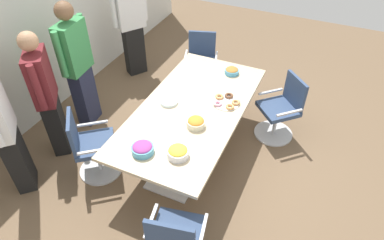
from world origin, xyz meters
The scene contains 16 objects.
ground_plane centered at (0.00, 0.00, -0.01)m, with size 10.00×10.00×0.01m, color brown.
back_wall centered at (0.00, 2.40, 1.40)m, with size 8.00×0.10×2.80m, color silver.
conference_table centered at (0.00, 0.00, 0.63)m, with size 2.40×1.20×0.75m.
office_chair_0 centered at (0.83, -0.96, 0.41)m, with size 0.76×0.76×0.91m.
office_chair_1 centered at (1.50, 0.52, 0.41)m, with size 0.68×0.68×0.91m.
office_chair_2 centered at (-0.83, 0.96, 0.41)m, with size 0.76×0.76×0.91m.
person_standing_0 centered at (-1.34, 1.61, 0.91)m, with size 0.50×0.48×1.75m.
person_standing_1 centered at (-0.67, 1.63, 0.89)m, with size 0.53×0.45×1.72m.
person_standing_2 centered at (-0.02, 1.67, 0.95)m, with size 0.62×0.26×1.81m.
person_standing_3 centered at (1.42, 1.74, 0.94)m, with size 0.55×0.42×1.79m.
snack_bowl_chips_orange centered at (-0.30, -0.18, 0.81)m, with size 0.21×0.21×0.11m.
snack_bowl_chips_yellow centered at (-0.80, -0.20, 0.81)m, with size 0.23×0.23×0.12m.
snack_bowl_pretzels centered at (0.92, -0.19, 0.79)m, with size 0.20×0.20×0.09m.
snack_bowl_candy_mix centered at (-0.90, 0.16, 0.81)m, with size 0.24×0.24×0.11m.
donut_platter centered at (0.26, -0.35, 0.77)m, with size 0.34×0.34×0.04m.
plate_stack centered at (-0.03, 0.30, 0.77)m, with size 0.22×0.22×0.04m.
Camera 1 is at (-2.97, -1.35, 3.33)m, focal length 31.89 mm.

